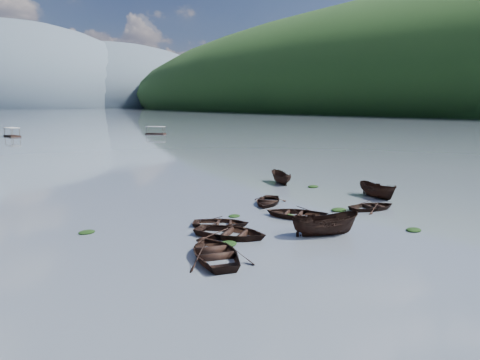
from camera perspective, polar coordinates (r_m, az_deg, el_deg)
ground_plane at (r=28.06m, az=15.27°, el=-7.48°), size 2400.00×2400.00×0.00m
right_hill_far at (r=536.29m, az=26.55°, el=8.27°), size 520.00×1200.00×190.00m
haze_mtn_c at (r=930.10m, az=-27.97°, el=8.54°), size 520.00×520.00×260.00m
haze_mtn_d at (r=977.57m, az=-17.42°, el=9.28°), size 520.00×520.00×220.00m
rowboat_0 at (r=27.31m, az=-1.25°, el=-7.61°), size 5.32×5.81×0.98m
rowboat_1 at (r=23.83m, az=-3.30°, el=-10.34°), size 5.06×5.91×1.03m
rowboat_2 at (r=28.22m, az=11.22°, el=-7.22°), size 4.74×3.49×1.72m
rowboat_3 at (r=32.20m, az=7.44°, el=-4.92°), size 5.14×5.56×0.94m
rowboat_4 at (r=35.84m, az=17.28°, el=-3.74°), size 4.60×3.83×0.82m
rowboat_5 at (r=40.33m, az=17.83°, el=-2.24°), size 2.33×4.40×1.61m
rowboat_6 at (r=29.67m, az=-2.56°, el=-6.16°), size 4.73×4.60×0.80m
rowboat_7 at (r=36.07m, az=3.70°, el=-3.20°), size 5.00×4.81×0.84m
rowboat_8 at (r=45.32m, az=5.44°, el=-0.45°), size 2.80×4.12×1.49m
weed_clump_0 at (r=25.82m, az=-1.69°, el=-8.68°), size 1.21×0.99×0.26m
weed_clump_1 at (r=32.34m, az=6.43°, el=-4.83°), size 0.91×0.73×0.20m
weed_clump_2 at (r=30.83m, az=22.15°, el=-6.29°), size 1.11×0.89×0.24m
weed_clump_3 at (r=35.38m, az=15.24°, el=-3.81°), size 0.78×0.66×0.17m
weed_clump_4 at (r=34.64m, az=13.02°, el=-4.02°), size 1.31×1.04×0.27m
weed_clump_5 at (r=29.86m, az=-19.75°, el=-6.66°), size 1.08×0.87×0.23m
weed_clump_6 at (r=32.08m, az=-0.77°, el=-4.89°), size 0.93×0.78×0.19m
weed_clump_7 at (r=43.68m, az=9.72°, el=-0.96°), size 1.19×0.95×0.26m
pontoon_centre at (r=122.42m, az=-28.08°, el=5.11°), size 3.14×6.03×2.21m
pontoon_right at (r=118.70m, az=-11.18°, el=6.00°), size 5.19×5.42×2.03m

